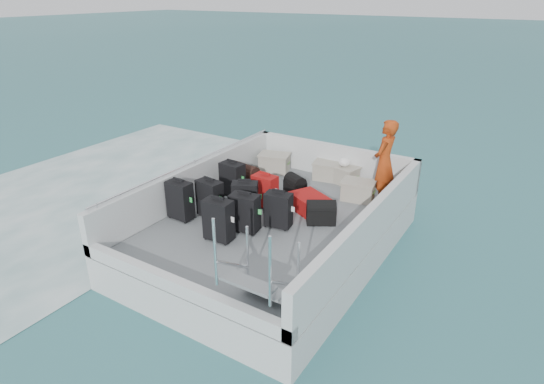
{
  "coord_description": "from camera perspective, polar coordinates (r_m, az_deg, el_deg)",
  "views": [
    {
      "loc": [
        3.71,
        -5.96,
        4.28
      ],
      "look_at": [
        -0.21,
        0.28,
        1.0
      ],
      "focal_mm": 30.0,
      "sensor_mm": 36.0,
      "label": 1
    }
  ],
  "objects": [
    {
      "name": "deck_fittings",
      "position": [
        7.35,
        1.17,
        -2.6
      ],
      "size": [
        3.6,
        5.0,
        0.9
      ],
      "color": "silver",
      "rests_on": "deck"
    },
    {
      "name": "crate_3",
      "position": [
        8.76,
        10.73,
        0.11
      ],
      "size": [
        0.64,
        0.49,
        0.35
      ],
      "primitive_type": "cube",
      "rotation": [
        0.0,
        0.0,
        0.16
      ],
      "color": "#B0AA9A",
      "rests_on": "deck"
    },
    {
      "name": "suitcase_0",
      "position": [
        7.98,
        -11.47,
        -1.08
      ],
      "size": [
        0.46,
        0.27,
        0.69
      ],
      "primitive_type": "cube",
      "rotation": [
        0.0,
        0.0,
        -0.04
      ],
      "color": "black",
      "rests_on": "deck"
    },
    {
      "name": "duffel_2",
      "position": [
        7.81,
        6.16,
        -2.78
      ],
      "size": [
        0.58,
        0.51,
        0.32
      ],
      "primitive_type": null,
      "rotation": [
        0.0,
        0.0,
        0.55
      ],
      "color": "black",
      "rests_on": "deck"
    },
    {
      "name": "suitcase_6",
      "position": [
        7.45,
        -3.45,
        -2.67
      ],
      "size": [
        0.5,
        0.34,
        0.65
      ],
      "primitive_type": "cube",
      "rotation": [
        0.0,
        0.0,
        0.15
      ],
      "color": "black",
      "rests_on": "deck"
    },
    {
      "name": "suitcase_4",
      "position": [
        7.89,
        -3.41,
        -1.03
      ],
      "size": [
        0.51,
        0.44,
        0.65
      ],
      "primitive_type": "cube",
      "rotation": [
        0.0,
        0.0,
        0.51
      ],
      "color": "black",
      "rests_on": "deck"
    },
    {
      "name": "deck",
      "position": [
        7.93,
        0.19,
        -3.59
      ],
      "size": [
        3.3,
        4.7,
        0.02
      ],
      "primitive_type": "cube",
      "color": "slate",
      "rests_on": "ferry_hull"
    },
    {
      "name": "suitcase_7",
      "position": [
        7.56,
        0.8,
        -2.33
      ],
      "size": [
        0.47,
        0.31,
        0.62
      ],
      "primitive_type": "cube",
      "rotation": [
        0.0,
        0.0,
        0.15
      ],
      "color": "black",
      "rests_on": "deck"
    },
    {
      "name": "suitcase_1",
      "position": [
        7.96,
        -7.78,
        -0.9
      ],
      "size": [
        0.48,
        0.31,
        0.68
      ],
      "primitive_type": "cube",
      "rotation": [
        0.0,
        0.0,
        -0.13
      ],
      "color": "black",
      "rests_on": "deck"
    },
    {
      "name": "crate_1",
      "position": [
        9.63,
        7.03,
        2.57
      ],
      "size": [
        0.64,
        0.5,
        0.34
      ],
      "primitive_type": "cube",
      "rotation": [
        0.0,
        0.0,
        0.19
      ],
      "color": "#B0AA9A",
      "rests_on": "deck"
    },
    {
      "name": "suitcase_8",
      "position": [
        8.19,
        4.87,
        -1.49
      ],
      "size": [
        0.91,
        0.8,
        0.3
      ],
      "primitive_type": "cube",
      "rotation": [
        0.0,
        0.0,
        1.09
      ],
      "color": "#9D130C",
      "rests_on": "deck"
    },
    {
      "name": "wake_foam",
      "position": [
        11.24,
        -21.06,
        -0.08
      ],
      "size": [
        10.0,
        10.0,
        0.0
      ],
      "primitive_type": "plane",
      "color": "white",
      "rests_on": "ground"
    },
    {
      "name": "duffel_1",
      "position": [
        8.83,
        2.92,
        0.61
      ],
      "size": [
        0.49,
        0.45,
        0.32
      ],
      "primitive_type": null,
      "rotation": [
        0.0,
        0.0,
        -0.47
      ],
      "color": "black",
      "rests_on": "deck"
    },
    {
      "name": "suitcase_5",
      "position": [
        8.28,
        -0.9,
        0.1
      ],
      "size": [
        0.45,
        0.29,
        0.61
      ],
      "primitive_type": "cube",
      "rotation": [
        0.0,
        0.0,
        -0.05
      ],
      "color": "#9D130C",
      "rests_on": "deck"
    },
    {
      "name": "white_bag",
      "position": [
        9.41,
        9.07,
        3.57
      ],
      "size": [
        0.24,
        0.24,
        0.18
      ],
      "primitive_type": "ellipsoid",
      "color": "white",
      "rests_on": "crate_2"
    },
    {
      "name": "crate_2",
      "position": [
        9.5,
        8.97,
        2.12
      ],
      "size": [
        0.63,
        0.5,
        0.33
      ],
      "primitive_type": "cube",
      "rotation": [
        0.0,
        0.0,
        -0.23
      ],
      "color": "#B0AA9A",
      "rests_on": "deck"
    },
    {
      "name": "passenger",
      "position": [
        8.59,
        13.92,
        3.71
      ],
      "size": [
        0.42,
        0.61,
        1.57
      ],
      "primitive_type": "imported",
      "rotation": [
        0.0,
        0.0,
        -1.66
      ],
      "color": "#EB4D16",
      "rests_on": "deck"
    },
    {
      "name": "yellow_bag",
      "position": [
        8.71,
        14.2,
        -0.85
      ],
      "size": [
        0.28,
        0.26,
        0.22
      ],
      "primitive_type": "ellipsoid",
      "color": "gold",
      "rests_on": "deck"
    },
    {
      "name": "ferry_hull",
      "position": [
        8.08,
        0.19,
        -5.54
      ],
      "size": [
        3.6,
        5.0,
        0.6
      ],
      "primitive_type": "cube",
      "color": "silver",
      "rests_on": "ground"
    },
    {
      "name": "suitcase_3",
      "position": [
        7.21,
        -6.72,
        -3.57
      ],
      "size": [
        0.47,
        0.29,
        0.69
      ],
      "primitive_type": "cube",
      "rotation": [
        0.0,
        0.0,
        0.05
      ],
      "color": "black",
      "rests_on": "deck"
    },
    {
      "name": "ground",
      "position": [
        8.23,
        0.18,
        -7.36
      ],
      "size": [
        160.0,
        160.0,
        0.0
      ],
      "primitive_type": "plane",
      "color": "#1A555C",
      "rests_on": "ground"
    },
    {
      "name": "duffel_0",
      "position": [
        9.37,
        -3.37,
        2.02
      ],
      "size": [
        0.62,
        0.38,
        0.32
      ],
      "primitive_type": null,
      "rotation": [
        0.0,
        0.0,
        -0.14
      ],
      "color": "black",
      "rests_on": "deck"
    },
    {
      "name": "crate_0",
      "position": [
        9.99,
        0.3,
        3.63
      ],
      "size": [
        0.71,
        0.58,
        0.37
      ],
      "primitive_type": "cube",
      "rotation": [
        0.0,
        0.0,
        0.28
      ],
      "color": "#B0AA9A",
      "rests_on": "deck"
    },
    {
      "name": "suitcase_2",
      "position": [
        8.79,
        -5.0,
        1.61
      ],
      "size": [
        0.48,
        0.31,
        0.66
      ],
      "primitive_type": "cube",
      "rotation": [
        0.0,
        0.0,
        -0.08
      ],
      "color": "black",
      "rests_on": "deck"
    }
  ]
}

